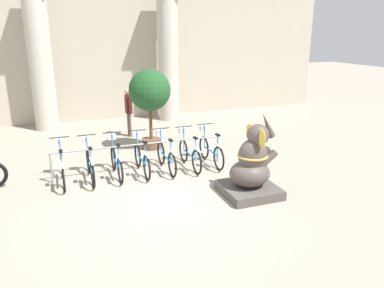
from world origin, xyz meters
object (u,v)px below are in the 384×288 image
at_px(bicycle_6, 211,150).
at_px(elephant_statue, 252,168).
at_px(bicycle_3, 142,158).
at_px(bicycle_5, 189,153).
at_px(person_pedestrian, 129,108).
at_px(bicycle_1, 90,164).
at_px(bicycle_4, 166,155).
at_px(potted_tree, 150,93).
at_px(bicycle_2, 116,161).
at_px(bicycle_0, 62,167).

relative_size(bicycle_6, elephant_statue, 0.89).
distance_m(bicycle_3, bicycle_5, 1.31).
relative_size(bicycle_6, person_pedestrian, 1.00).
distance_m(bicycle_1, elephant_statue, 3.99).
distance_m(bicycle_4, person_pedestrian, 3.75).
distance_m(person_pedestrian, potted_tree, 1.88).
bearing_deg(bicycle_2, person_pedestrian, 73.63).
bearing_deg(person_pedestrian, elephant_statue, -74.76).
bearing_deg(potted_tree, bicycle_1, -136.22).
bearing_deg(potted_tree, bicycle_4, -93.24).
height_order(bicycle_5, bicycle_6, same).
height_order(bicycle_3, person_pedestrian, person_pedestrian).
relative_size(bicycle_1, person_pedestrian, 1.00).
bearing_deg(bicycle_1, bicycle_4, -0.14).
relative_size(bicycle_3, bicycle_4, 1.00).
distance_m(bicycle_6, potted_tree, 2.67).
bearing_deg(bicycle_5, person_pedestrian, 103.54).
relative_size(bicycle_0, potted_tree, 0.68).
relative_size(bicycle_0, bicycle_4, 1.00).
distance_m(bicycle_3, bicycle_4, 0.66).
relative_size(bicycle_1, bicycle_4, 1.00).
xyz_separation_m(bicycle_1, person_pedestrian, (1.73, 3.68, 0.62)).
relative_size(bicycle_3, bicycle_5, 1.00).
height_order(bicycle_4, potted_tree, potted_tree).
bearing_deg(bicycle_0, potted_tree, 35.82).
bearing_deg(bicycle_1, bicycle_5, -0.65).
height_order(bicycle_0, person_pedestrian, person_pedestrian).
bearing_deg(bicycle_4, bicycle_5, -2.18).
bearing_deg(person_pedestrian, bicycle_3, -96.48).
bearing_deg(bicycle_5, potted_tree, 105.02).
bearing_deg(person_pedestrian, bicycle_1, -115.13).
bearing_deg(potted_tree, bicycle_3, -111.23).
bearing_deg(bicycle_6, bicycle_5, -174.25).
xyz_separation_m(bicycle_0, elephant_statue, (3.98, -2.20, 0.24)).
xyz_separation_m(bicycle_2, potted_tree, (1.42, 1.96, 1.36)).
relative_size(bicycle_4, bicycle_6, 1.00).
distance_m(bicycle_2, potted_tree, 2.78).
distance_m(bicycle_0, bicycle_2, 1.31).
relative_size(bicycle_5, person_pedestrian, 1.00).
distance_m(bicycle_4, potted_tree, 2.42).
relative_size(bicycle_3, person_pedestrian, 1.00).
bearing_deg(potted_tree, elephant_statue, -73.38).
xyz_separation_m(bicycle_0, bicycle_5, (3.28, -0.05, 0.00)).
xyz_separation_m(bicycle_1, bicycle_5, (2.62, -0.03, 0.00)).
xyz_separation_m(bicycle_3, bicycle_4, (0.66, -0.02, 0.00)).
relative_size(bicycle_1, bicycle_3, 1.00).
distance_m(bicycle_4, bicycle_5, 0.66).
relative_size(bicycle_0, bicycle_2, 1.00).
distance_m(bicycle_6, elephant_statue, 2.23).
bearing_deg(elephant_statue, bicycle_4, 121.96).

